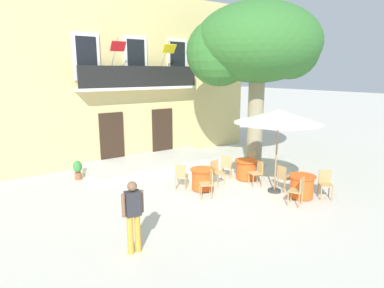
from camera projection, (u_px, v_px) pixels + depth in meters
name	position (u px, v px, depth m)	size (l,w,h in m)	color
ground_plane	(211.00, 186.00, 11.99)	(120.00, 120.00, 0.00)	beige
building_facade	(118.00, 78.00, 16.55)	(13.00, 5.09, 7.50)	#DBC67F
entrance_step_platform	(153.00, 163.00, 14.64)	(5.86, 2.76, 0.25)	silver
plane_tree	(256.00, 46.00, 13.69)	(5.59, 4.91, 6.86)	gray
cafe_table_near_tree	(302.00, 186.00, 10.84)	(0.86, 0.86, 0.76)	#EA561E
cafe_chair_near_tree_0	(298.00, 189.00, 10.15)	(0.52, 0.52, 0.91)	tan
cafe_chair_near_tree_1	(325.00, 182.00, 10.81)	(0.56, 0.56, 0.91)	tan
cafe_chair_near_tree_2	(284.00, 176.00, 11.41)	(0.44, 0.44, 0.91)	tan
cafe_table_middle	(202.00, 179.00, 11.57)	(0.86, 0.86, 0.76)	#EA561E
cafe_chair_middle_0	(216.00, 171.00, 12.08)	(0.44, 0.44, 0.91)	tan
cafe_chair_middle_1	(181.00, 175.00, 11.61)	(0.57, 0.57, 0.91)	tan
cafe_chair_middle_2	(208.00, 182.00, 10.82)	(0.54, 0.54, 0.91)	tan
cafe_table_front	(246.00, 170.00, 12.70)	(0.86, 0.86, 0.76)	#EA561E
cafe_chair_front_0	(257.00, 171.00, 11.99)	(0.50, 0.50, 0.91)	tan
cafe_chair_front_1	(255.00, 162.00, 13.26)	(0.48, 0.48, 0.91)	tan
cafe_chair_front_2	(226.00, 165.00, 12.80)	(0.56, 0.56, 0.91)	tan
cafe_umbrella	(278.00, 117.00, 10.91)	(2.90, 2.90, 2.85)	#997A56
ground_planter_left	(78.00, 169.00, 12.69)	(0.34, 0.34, 0.74)	#995638
pedestrian_near_entrance	(133.00, 213.00, 7.41)	(0.53, 0.26, 1.71)	gold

